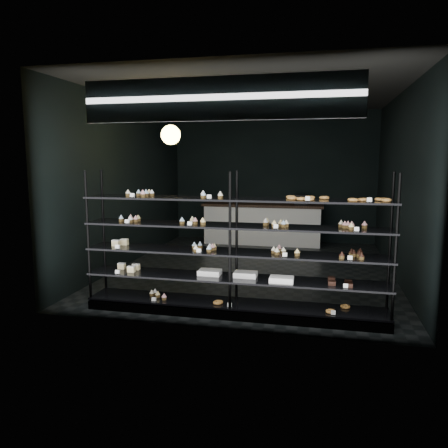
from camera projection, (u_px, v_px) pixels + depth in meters
The scene contains 5 objects.
room at pixel (255, 184), 8.00m from camera, with size 5.01×6.01×3.20m.
display_shelf at pixel (232, 268), 5.76m from camera, with size 4.00×0.50×1.91m.
signage at pixel (217, 99), 5.00m from camera, with size 3.30×0.05×0.50m.
pendant_lamp at pixel (171, 135), 7.12m from camera, with size 0.32×0.32×0.89m.
service_counter at pixel (263, 223), 10.61m from camera, with size 2.89×0.65×1.23m.
Camera 1 is at (1.21, -7.95, 2.07)m, focal length 35.00 mm.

